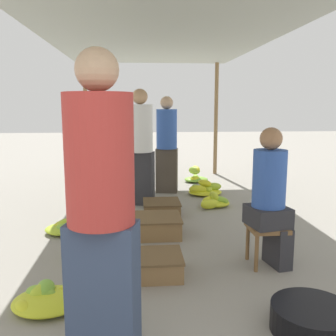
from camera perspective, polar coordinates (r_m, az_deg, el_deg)
canopy_post_back_left at (r=8.03m, az=-12.37°, el=7.19°), size 0.08×0.08×2.36m
canopy_post_back_right at (r=8.14m, az=7.31°, el=7.36°), size 0.08×0.08×2.36m
canopy_tarp at (r=4.76m, az=-0.87°, el=20.52°), size 3.14×6.99×0.04m
vendor_foreground at (r=2.11m, az=-10.17°, el=-5.74°), size 0.45×0.45×1.77m
stool at (r=3.62m, az=14.83°, el=-9.56°), size 0.34×0.34×0.38m
vendor_seated at (r=3.52m, az=15.36°, el=-4.12°), size 0.40×0.40×1.28m
basin_black at (r=2.80m, az=21.12°, el=-20.70°), size 0.54×0.54×0.18m
banana_pile_left_0 at (r=3.07m, az=-17.93°, el=-18.34°), size 0.55×0.46×0.16m
banana_pile_left_1 at (r=4.58m, az=-15.24°, el=-8.78°), size 0.49×0.43×0.17m
banana_pile_left_2 at (r=3.85m, az=-11.36°, el=-11.88°), size 0.53×0.58×0.20m
banana_pile_left_3 at (r=7.49m, az=-8.42°, el=-1.34°), size 0.53×0.43×0.23m
banana_pile_right_0 at (r=5.59m, az=7.02°, el=-5.08°), size 0.49×0.54×0.19m
banana_pile_right_1 at (r=6.26m, az=5.55°, el=-3.31°), size 0.58×0.48×0.26m
banana_pile_right_2 at (r=7.31m, az=4.25°, el=-1.31°), size 0.46×0.50×0.32m
crate_near at (r=3.38m, az=-1.72°, el=-14.50°), size 0.45×0.45×0.19m
crate_mid at (r=5.10m, az=-0.96°, el=-6.13°), size 0.49×0.49×0.19m
crate_far at (r=4.34m, az=-1.60°, el=-8.75°), size 0.53×0.53×0.22m
shopper_walking_mid at (r=6.31m, az=-0.20°, el=3.78°), size 0.41×0.41×1.62m
shopper_walking_far at (r=5.54m, az=-4.21°, el=3.44°), size 0.45×0.45×1.71m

